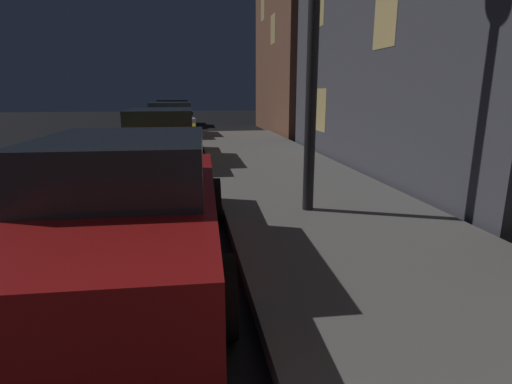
# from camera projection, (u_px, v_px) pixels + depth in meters

# --- Properties ---
(car_red) EXTENTS (2.22, 4.64, 1.43)m
(car_red) POSITION_uv_depth(u_px,v_px,m) (128.00, 205.00, 4.28)
(car_red) COLOR maroon
(car_red) RESTS_ON ground
(car_yellow_cab) EXTENTS (2.08, 4.56, 1.43)m
(car_yellow_cab) POSITION_uv_depth(u_px,v_px,m) (161.00, 137.00, 10.40)
(car_yellow_cab) COLOR gold
(car_yellow_cab) RESTS_ON ground
(car_white) EXTENTS (2.19, 4.24, 1.43)m
(car_white) POSITION_uv_depth(u_px,v_px,m) (170.00, 120.00, 16.48)
(car_white) COLOR silver
(car_white) RESTS_ON ground
(car_green) EXTENTS (2.11, 4.46, 1.43)m
(car_green) POSITION_uv_depth(u_px,v_px,m) (174.00, 113.00, 22.14)
(car_green) COLOR #19592D
(car_green) RESTS_ON ground
(building_far) EXTENTS (8.29, 7.38, 11.34)m
(building_far) POSITION_uv_depth(u_px,v_px,m) (360.00, 4.00, 18.11)
(building_far) COLOR brown
(building_far) RESTS_ON ground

